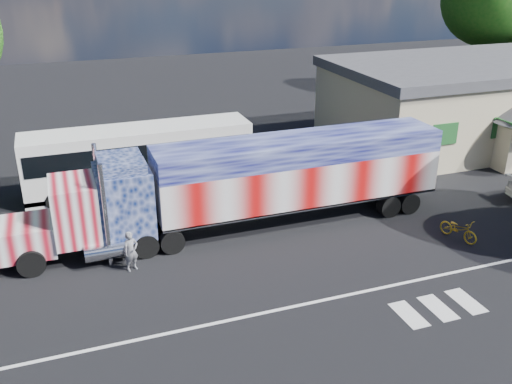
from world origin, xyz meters
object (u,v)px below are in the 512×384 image
object	(u,v)px
bicycle	(459,229)
woman	(131,251)
coach_bus	(140,158)
semi_truck	(247,183)

from	to	relation	value
bicycle	woman	bearing A→B (deg)	153.40
coach_bus	bicycle	world-z (taller)	coach_bus
coach_bus	bicycle	distance (m)	15.87
woman	semi_truck	bearing A→B (deg)	-1.40
semi_truck	coach_bus	distance (m)	7.23
woman	bicycle	bearing A→B (deg)	-30.05
semi_truck	woman	distance (m)	5.95
semi_truck	woman	bearing A→B (deg)	-160.51
semi_truck	woman	size ratio (longest dim) A/B	12.31
bicycle	semi_truck	bearing A→B (deg)	135.94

